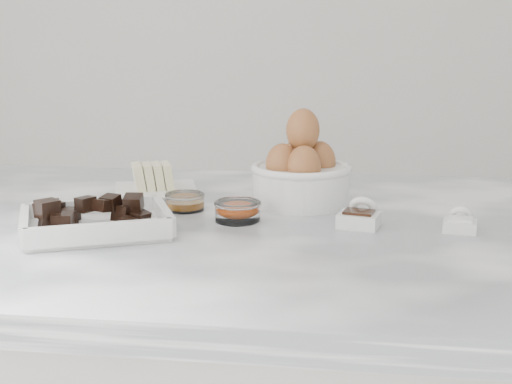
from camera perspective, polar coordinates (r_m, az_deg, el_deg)
marble_slab at (r=1.10m, az=-1.24°, el=-3.35°), size 1.20×0.80×0.04m
chocolate_dish at (r=1.05m, az=-12.70°, el=-2.04°), size 0.25×0.23×0.06m
butter_plate at (r=1.27m, az=-8.13°, el=0.58°), size 0.18×0.18×0.06m
sugar_ramekin at (r=1.25m, az=2.76°, el=0.71°), size 0.08×0.08×0.05m
egg_bowl at (r=1.20m, az=3.62°, el=1.48°), size 0.17×0.17×0.16m
honey_bowl at (r=1.17m, az=-5.70°, el=-0.74°), size 0.07×0.07×0.03m
zest_bowl at (r=1.10m, az=-1.48°, el=-1.45°), size 0.07×0.07×0.03m
vanilla_spoon at (r=1.08m, az=8.31°, el=-1.94°), size 0.07×0.08×0.04m
salt_spoon at (r=1.09m, az=16.03°, el=-2.38°), size 0.05×0.06×0.04m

